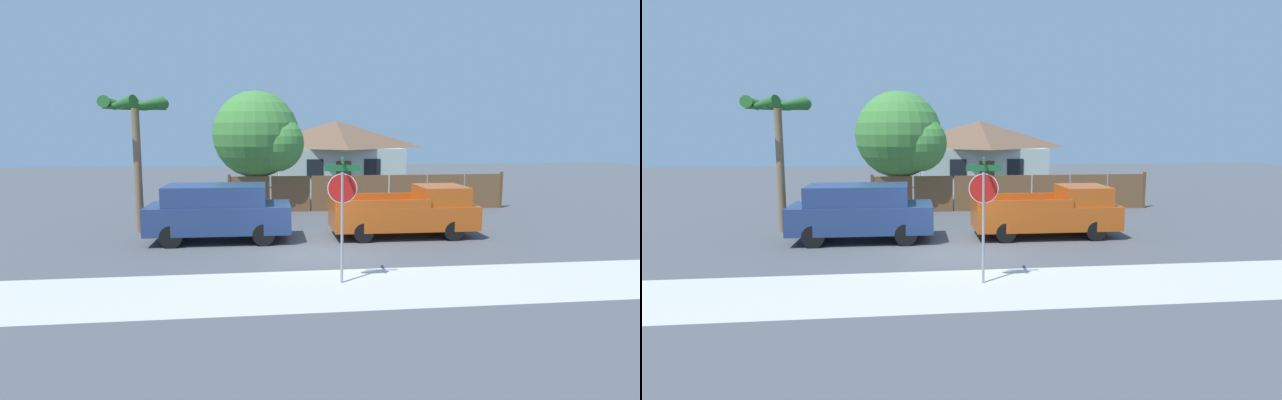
% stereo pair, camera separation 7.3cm
% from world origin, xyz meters
% --- Properties ---
extents(ground_plane, '(80.00, 80.00, 0.00)m').
position_xyz_m(ground_plane, '(0.00, 0.00, 0.00)').
color(ground_plane, '#4C4F54').
extents(sidewalk_strip, '(36.00, 3.20, 0.01)m').
position_xyz_m(sidewalk_strip, '(0.00, -3.60, 0.00)').
color(sidewalk_strip, beige).
rests_on(sidewalk_strip, ground).
extents(wooden_fence, '(13.39, 0.12, 1.80)m').
position_xyz_m(wooden_fence, '(3.56, 8.13, 0.85)').
color(wooden_fence, brown).
rests_on(wooden_fence, ground).
extents(house, '(8.33, 6.93, 4.45)m').
position_xyz_m(house, '(3.34, 17.52, 2.31)').
color(house, '#B2C1B7').
rests_on(house, ground).
extents(oak_tree, '(4.33, 4.12, 5.69)m').
position_xyz_m(oak_tree, '(-1.62, 8.91, 3.53)').
color(oak_tree, brown).
rests_on(oak_tree, ground).
extents(palm_tree, '(2.50, 2.70, 5.03)m').
position_xyz_m(palm_tree, '(-6.17, 4.03, 4.31)').
color(palm_tree, brown).
rests_on(palm_tree, ground).
extents(red_suv, '(4.87, 2.09, 1.96)m').
position_xyz_m(red_suv, '(-3.09, 2.11, 1.05)').
color(red_suv, navy).
rests_on(red_suv, ground).
extents(orange_pickup, '(5.17, 2.09, 1.83)m').
position_xyz_m(orange_pickup, '(3.65, 2.11, 0.88)').
color(orange_pickup, '#B74C14').
rests_on(orange_pickup, ground).
extents(stop_sign, '(0.87, 0.78, 3.15)m').
position_xyz_m(stop_sign, '(0.35, -3.17, 2.13)').
color(stop_sign, gray).
rests_on(stop_sign, ground).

